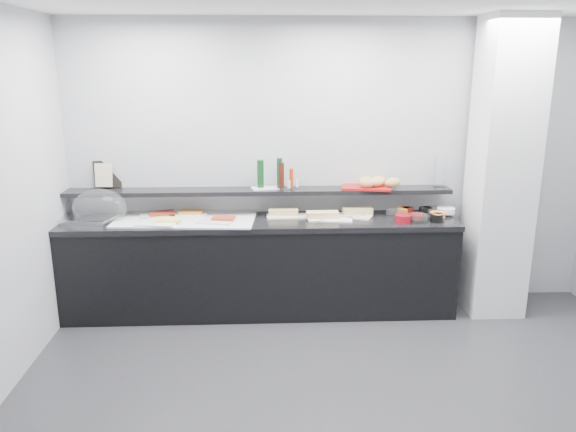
{
  "coord_description": "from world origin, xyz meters",
  "views": [
    {
      "loc": [
        -0.66,
        -3.27,
        2.28
      ],
      "look_at": [
        -0.45,
        1.45,
        1.0
      ],
      "focal_mm": 35.0,
      "sensor_mm": 36.0,
      "label": 1
    }
  ],
  "objects_px": {
    "cloche_base": "(88,219)",
    "carafe": "(440,171)",
    "sandwich_plate_mid": "(330,219)",
    "condiment_tray": "(265,188)",
    "framed_print": "(107,174)",
    "bread_tray": "(366,187)"
  },
  "relations": [
    {
      "from": "framed_print",
      "to": "bread_tray",
      "type": "bearing_deg",
      "value": -17.14
    },
    {
      "from": "condiment_tray",
      "to": "cloche_base",
      "type": "bearing_deg",
      "value": 172.66
    },
    {
      "from": "framed_print",
      "to": "condiment_tray",
      "type": "xyz_separation_m",
      "value": [
        1.48,
        -0.11,
        -0.12
      ]
    },
    {
      "from": "cloche_base",
      "to": "condiment_tray",
      "type": "height_order",
      "value": "condiment_tray"
    },
    {
      "from": "cloche_base",
      "to": "sandwich_plate_mid",
      "type": "relative_size",
      "value": 1.19
    },
    {
      "from": "cloche_base",
      "to": "condiment_tray",
      "type": "xyz_separation_m",
      "value": [
        1.62,
        0.16,
        0.24
      ]
    },
    {
      "from": "framed_print",
      "to": "cloche_base",
      "type": "bearing_deg",
      "value": -131.91
    },
    {
      "from": "sandwich_plate_mid",
      "to": "bread_tray",
      "type": "xyz_separation_m",
      "value": [
        0.37,
        0.24,
        0.25
      ]
    },
    {
      "from": "cloche_base",
      "to": "bread_tray",
      "type": "bearing_deg",
      "value": 17.32
    },
    {
      "from": "condiment_tray",
      "to": "framed_print",
      "type": "bearing_deg",
      "value": 162.86
    },
    {
      "from": "sandwich_plate_mid",
      "to": "carafe",
      "type": "relative_size",
      "value": 1.32
    },
    {
      "from": "framed_print",
      "to": "bread_tray",
      "type": "xyz_separation_m",
      "value": [
        2.44,
        -0.1,
        -0.12
      ]
    },
    {
      "from": "bread_tray",
      "to": "cloche_base",
      "type": "bearing_deg",
      "value": -165.15
    },
    {
      "from": "sandwich_plate_mid",
      "to": "framed_print",
      "type": "distance_m",
      "value": 2.14
    },
    {
      "from": "condiment_tray",
      "to": "carafe",
      "type": "relative_size",
      "value": 0.81
    },
    {
      "from": "condiment_tray",
      "to": "bread_tray",
      "type": "bearing_deg",
      "value": -12.92
    },
    {
      "from": "framed_print",
      "to": "carafe",
      "type": "distance_m",
      "value": 3.14
    },
    {
      "from": "cloche_base",
      "to": "carafe",
      "type": "xyz_separation_m",
      "value": [
        3.28,
        0.17,
        0.38
      ]
    },
    {
      "from": "bread_tray",
      "to": "carafe",
      "type": "relative_size",
      "value": 1.52
    },
    {
      "from": "framed_print",
      "to": "condiment_tray",
      "type": "relative_size",
      "value": 1.07
    },
    {
      "from": "cloche_base",
      "to": "carafe",
      "type": "bearing_deg",
      "value": 16.57
    },
    {
      "from": "condiment_tray",
      "to": "bread_tray",
      "type": "relative_size",
      "value": 0.53
    }
  ]
}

